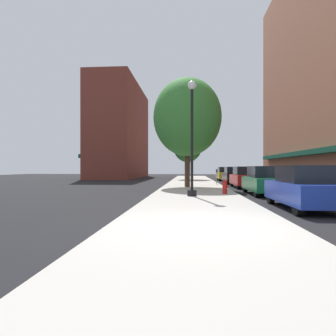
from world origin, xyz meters
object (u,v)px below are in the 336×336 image
object	(u,v)px
car_yellow	(225,174)
car_green	(264,181)
lamppost	(192,136)
tree_mid	(187,117)
car_blue	(304,188)
tree_near	(188,145)
car_red	(245,177)
parking_meter_near	(217,175)
fire_hydrant	(225,187)
car_black	(234,175)

from	to	relation	value
car_yellow	car_green	bearing A→B (deg)	-88.17
lamppost	car_yellow	distance (m)	21.36
tree_mid	car_blue	size ratio (longest dim) A/B	1.92
lamppost	car_green	xyz separation A→B (m)	(4.18, 2.19, -2.39)
tree_near	car_blue	xyz separation A→B (m)	(4.56, -24.81, -3.54)
tree_near	car_red	bearing A→B (deg)	-70.95
parking_meter_near	car_yellow	distance (m)	10.56
lamppost	fire_hydrant	distance (m)	3.50
lamppost	car_blue	xyz separation A→B (m)	(4.18, -3.60, -2.39)
tree_near	parking_meter_near	bearing A→B (deg)	-76.41
tree_mid	car_blue	bearing A→B (deg)	-67.23
tree_mid	car_green	size ratio (longest dim) A/B	1.92
car_blue	car_black	size ratio (longest dim) A/B	1.00
car_yellow	lamppost	bearing A→B (deg)	-99.54
tree_near	car_red	size ratio (longest dim) A/B	1.48
tree_near	car_green	world-z (taller)	tree_near
tree_mid	car_red	world-z (taller)	tree_mid
tree_mid	car_red	xyz separation A→B (m)	(4.48, 0.96, -4.58)
car_blue	car_yellow	bearing A→B (deg)	92.03
car_black	car_green	bearing A→B (deg)	-89.12
lamppost	car_red	xyz separation A→B (m)	(4.18, 8.02, -2.39)
fire_hydrant	car_blue	distance (m)	5.45
lamppost	tree_near	xyz separation A→B (m)	(-0.37, 21.21, 1.14)
tree_near	car_blue	world-z (taller)	tree_near
lamppost	car_black	bearing A→B (deg)	73.14
tree_near	car_blue	size ratio (longest dim) A/B	1.48
car_yellow	tree_near	bearing A→B (deg)	176.78
tree_mid	car_black	size ratio (longest dim) A/B	1.92
tree_near	car_blue	bearing A→B (deg)	-79.60
car_blue	fire_hydrant	bearing A→B (deg)	117.69
tree_near	car_red	distance (m)	14.40
car_blue	car_red	distance (m)	11.62
parking_meter_near	car_blue	xyz separation A→B (m)	(1.95, -14.03, -0.14)
car_blue	tree_near	bearing A→B (deg)	102.43
parking_meter_near	car_green	bearing A→B (deg)	-76.69
tree_mid	car_blue	world-z (taller)	tree_mid
tree_mid	tree_near	bearing A→B (deg)	90.32
tree_near	car_black	world-z (taller)	tree_near
parking_meter_near	car_blue	world-z (taller)	car_blue
parking_meter_near	car_red	distance (m)	3.10
parking_meter_near	tree_mid	distance (m)	6.12
fire_hydrant	lamppost	bearing A→B (deg)	-144.56
tree_mid	car_red	size ratio (longest dim) A/B	1.92
car_red	tree_near	bearing A→B (deg)	108.15
parking_meter_near	tree_near	size ratio (longest dim) A/B	0.21
lamppost	tree_mid	xyz separation A→B (m)	(-0.29, 7.06, 2.19)
parking_meter_near	tree_near	distance (m)	11.60
lamppost	car_black	size ratio (longest dim) A/B	1.37
car_black	car_blue	bearing A→B (deg)	-89.12
tree_mid	parking_meter_near	bearing A→B (deg)	53.11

